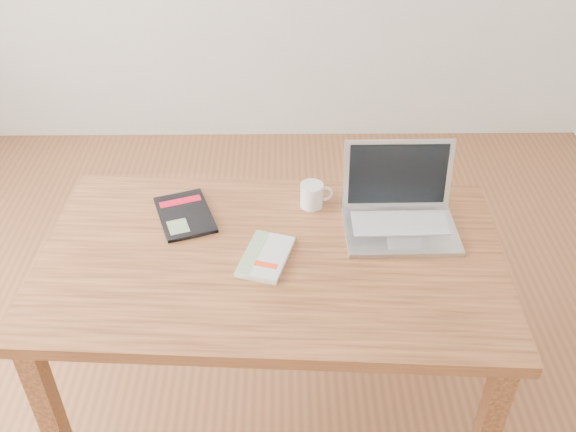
{
  "coord_description": "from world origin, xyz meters",
  "views": [
    {
      "loc": [
        0.18,
        -1.47,
        2.0
      ],
      "look_at": [
        0.2,
        0.04,
        0.85
      ],
      "focal_mm": 40.0,
      "sensor_mm": 36.0,
      "label": 1
    }
  ],
  "objects_px": {
    "white_guidebook": "(266,257)",
    "black_guidebook": "(185,215)",
    "laptop": "(400,210)",
    "coffee_mug": "(313,195)",
    "desk": "(272,277)"
  },
  "relations": [
    {
      "from": "coffee_mug",
      "to": "desk",
      "type": "bearing_deg",
      "value": -126.68
    },
    {
      "from": "laptop",
      "to": "coffee_mug",
      "type": "bearing_deg",
      "value": 159.01
    },
    {
      "from": "desk",
      "to": "white_guidebook",
      "type": "height_order",
      "value": "white_guidebook"
    },
    {
      "from": "laptop",
      "to": "black_guidebook",
      "type": "bearing_deg",
      "value": 175.6
    },
    {
      "from": "black_guidebook",
      "to": "white_guidebook",
      "type": "bearing_deg",
      "value": -57.98
    },
    {
      "from": "white_guidebook",
      "to": "coffee_mug",
      "type": "distance_m",
      "value": 0.31
    },
    {
      "from": "black_guidebook",
      "to": "laptop",
      "type": "xyz_separation_m",
      "value": [
        0.68,
        -0.04,
        0.05
      ]
    },
    {
      "from": "black_guidebook",
      "to": "laptop",
      "type": "bearing_deg",
      "value": -22.97
    },
    {
      "from": "laptop",
      "to": "coffee_mug",
      "type": "distance_m",
      "value": 0.29
    },
    {
      "from": "desk",
      "to": "black_guidebook",
      "type": "distance_m",
      "value": 0.36
    },
    {
      "from": "white_guidebook",
      "to": "black_guidebook",
      "type": "xyz_separation_m",
      "value": [
        -0.26,
        0.21,
        -0.0
      ]
    },
    {
      "from": "desk",
      "to": "black_guidebook",
      "type": "relative_size",
      "value": 5.13
    },
    {
      "from": "desk",
      "to": "black_guidebook",
      "type": "bearing_deg",
      "value": 148.64
    },
    {
      "from": "desk",
      "to": "coffee_mug",
      "type": "xyz_separation_m",
      "value": [
        0.13,
        0.25,
        0.13
      ]
    },
    {
      "from": "white_guidebook",
      "to": "laptop",
      "type": "bearing_deg",
      "value": 38.42
    }
  ]
}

